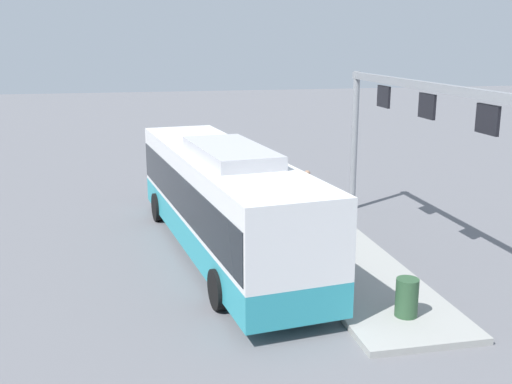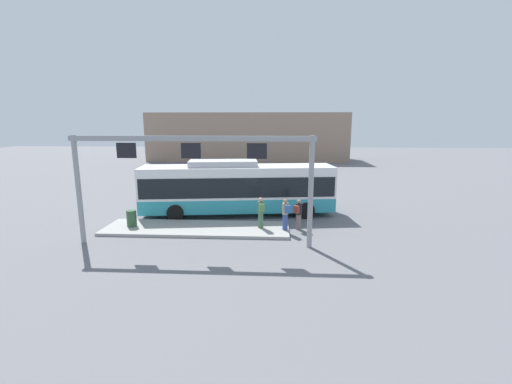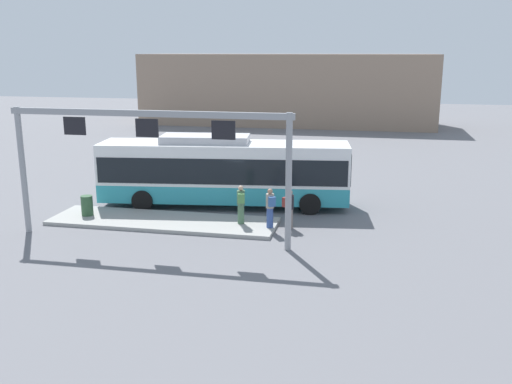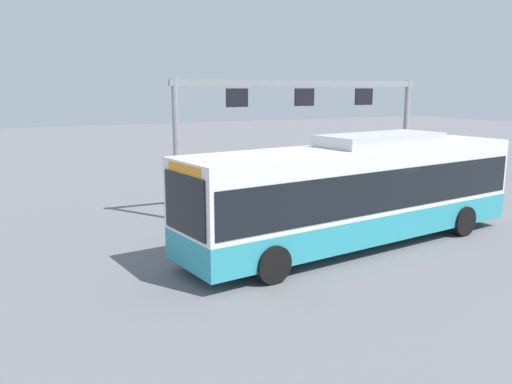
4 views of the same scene
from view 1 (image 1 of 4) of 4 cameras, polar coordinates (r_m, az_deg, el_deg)
The scene contains 8 objects.
ground_plane at distance 18.75m, azimuth -3.10°, elevation -5.73°, with size 120.00×120.00×0.00m, color slate.
platform_curb at distance 17.80m, azimuth 8.61°, elevation -6.70°, with size 10.00×2.80×0.16m, color #9E9E99.
bus_main at distance 18.21m, azimuth -3.17°, elevation -0.36°, with size 12.10×4.01×3.46m.
person_boarding at distance 21.92m, azimuth 4.81°, elevation 0.04°, with size 0.52×0.61×1.67m.
person_waiting_near at distance 20.62m, azimuth 5.11°, elevation -0.86°, with size 0.44×0.59×1.67m.
person_waiting_mid at distance 22.47m, azimuth 2.84°, elevation 0.00°, with size 0.55×0.60×1.67m.
platform_sign_gantry at distance 18.16m, azimuth 15.49°, elevation 5.68°, with size 11.34×0.24×5.20m.
trash_bin at distance 14.59m, azimuth 13.85°, elevation -9.50°, with size 0.52×0.52×0.90m, color #2D5133.
Camera 1 is at (-17.44, 2.69, 6.33)m, focal length 43.00 mm.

